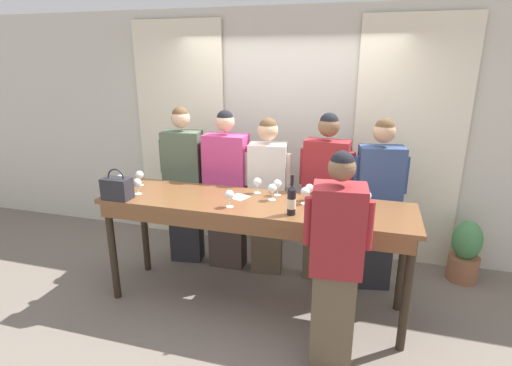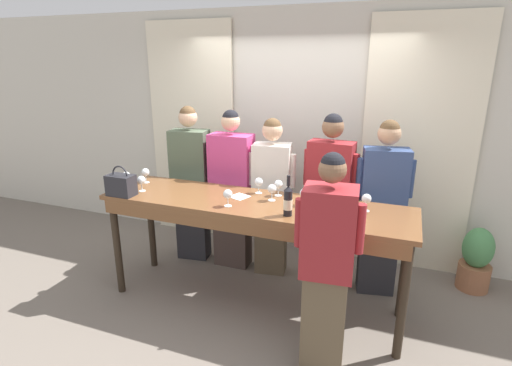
% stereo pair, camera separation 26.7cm
% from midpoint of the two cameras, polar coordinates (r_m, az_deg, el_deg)
% --- Properties ---
extents(ground_plane, '(18.00, 18.00, 0.00)m').
position_cam_midpoint_polar(ground_plane, '(4.01, 1.61, -16.73)').
color(ground_plane, '#70665B').
extents(wall_back, '(12.00, 0.06, 2.80)m').
position_cam_midpoint_polar(wall_back, '(4.72, 7.30, 6.87)').
color(wall_back, beige).
rests_on(wall_back, ground_plane).
extents(curtain_panel_left, '(1.14, 0.03, 2.69)m').
position_cam_midpoint_polar(curtain_panel_left, '(5.14, -7.64, 7.09)').
color(curtain_panel_left, '#EFE5C6').
rests_on(curtain_panel_left, ground_plane).
extents(curtain_panel_right, '(1.14, 0.03, 2.69)m').
position_cam_midpoint_polar(curtain_panel_right, '(4.55, 23.69, 4.42)').
color(curtain_panel_right, '#EFE5C6').
rests_on(curtain_panel_right, ground_plane).
extents(tasting_bar, '(2.79, 0.71, 1.04)m').
position_cam_midpoint_polar(tasting_bar, '(3.55, 1.58, -4.63)').
color(tasting_bar, brown).
rests_on(tasting_bar, ground_plane).
extents(wine_bottle, '(0.07, 0.07, 0.34)m').
position_cam_midpoint_polar(wine_bottle, '(3.21, 6.98, -2.59)').
color(wine_bottle, black).
rests_on(wine_bottle, tasting_bar).
extents(handbag, '(0.25, 0.15, 0.28)m').
position_cam_midpoint_polar(handbag, '(3.83, -16.86, -0.26)').
color(handbag, '#232328').
rests_on(handbag, tasting_bar).
extents(wine_glass_front_left, '(0.08, 0.08, 0.15)m').
position_cam_midpoint_polar(wine_glass_front_left, '(3.44, 17.67, -2.23)').
color(wine_glass_front_left, white).
rests_on(wine_glass_front_left, tasting_bar).
extents(wine_glass_front_mid, '(0.08, 0.08, 0.15)m').
position_cam_midpoint_polar(wine_glass_front_mid, '(3.89, -14.20, 0.33)').
color(wine_glass_front_mid, white).
rests_on(wine_glass_front_mid, tasting_bar).
extents(wine_glass_front_right, '(0.08, 0.08, 0.15)m').
position_cam_midpoint_polar(wine_glass_front_right, '(4.15, -13.76, 1.43)').
color(wine_glass_front_right, white).
rests_on(wine_glass_front_right, tasting_bar).
extents(wine_glass_center_left, '(0.08, 0.08, 0.15)m').
position_cam_midpoint_polar(wine_glass_center_left, '(3.39, -1.80, -1.70)').
color(wine_glass_center_left, white).
rests_on(wine_glass_center_left, tasting_bar).
extents(wine_glass_center_mid, '(0.08, 0.08, 0.15)m').
position_cam_midpoint_polar(wine_glass_center_mid, '(3.59, 13.18, -1.05)').
color(wine_glass_center_mid, white).
rests_on(wine_glass_center_mid, tasting_bar).
extents(wine_glass_center_right, '(0.08, 0.08, 0.15)m').
position_cam_midpoint_polar(wine_glass_center_right, '(3.46, 9.13, -1.51)').
color(wine_glass_center_right, white).
rests_on(wine_glass_center_right, tasting_bar).
extents(wine_glass_back_left, '(0.08, 0.08, 0.15)m').
position_cam_midpoint_polar(wine_glass_back_left, '(3.72, 2.44, 0.04)').
color(wine_glass_back_left, white).
rests_on(wine_glass_back_left, tasting_bar).
extents(wine_glass_back_mid, '(0.08, 0.08, 0.15)m').
position_cam_midpoint_polar(wine_glass_back_mid, '(3.43, 14.82, -2.07)').
color(wine_glass_back_mid, white).
rests_on(wine_glass_back_mid, tasting_bar).
extents(wine_glass_back_right, '(0.08, 0.08, 0.15)m').
position_cam_midpoint_polar(wine_glass_back_right, '(3.66, 5.30, -0.28)').
color(wine_glass_back_right, white).
rests_on(wine_glass_back_right, tasting_bar).
extents(wine_glass_near_host, '(0.08, 0.08, 0.15)m').
position_cam_midpoint_polar(wine_glass_near_host, '(4.08, -16.28, 0.93)').
color(wine_glass_near_host, white).
rests_on(wine_glass_near_host, tasting_bar).
extents(wine_glass_by_bottle, '(0.08, 0.08, 0.15)m').
position_cam_midpoint_polar(wine_glass_by_bottle, '(3.55, 9.80, -1.05)').
color(wine_glass_by_bottle, white).
rests_on(wine_glass_by_bottle, tasting_bar).
extents(wine_glass_by_handbag, '(0.08, 0.08, 0.15)m').
position_cam_midpoint_polar(wine_glass_by_handbag, '(3.54, 4.46, -0.93)').
color(wine_glass_by_handbag, white).
rests_on(wine_glass_by_handbag, tasting_bar).
extents(napkin, '(0.20, 0.20, 0.00)m').
position_cam_midpoint_polar(napkin, '(3.65, -0.28, -1.98)').
color(napkin, white).
rests_on(napkin, tasting_bar).
extents(guest_olive_jacket, '(0.53, 0.30, 1.77)m').
position_cam_midpoint_polar(guest_olive_jacket, '(4.52, -7.58, -0.07)').
color(guest_olive_jacket, '#28282D').
rests_on(guest_olive_jacket, ground_plane).
extents(guest_pink_top, '(0.56, 0.26, 1.75)m').
position_cam_midpoint_polar(guest_pink_top, '(4.32, -1.70, -1.06)').
color(guest_pink_top, '#473833').
rests_on(guest_pink_top, ground_plane).
extents(guest_cream_sweater, '(0.50, 0.30, 1.69)m').
position_cam_midpoint_polar(guest_cream_sweater, '(4.19, 4.07, -1.93)').
color(guest_cream_sweater, brown).
rests_on(guest_cream_sweater, ground_plane).
extents(guest_striped_shirt, '(0.55, 0.26, 1.76)m').
position_cam_midpoint_polar(guest_striped_shirt, '(4.05, 12.23, -2.34)').
color(guest_striped_shirt, brown).
rests_on(guest_striped_shirt, ground_plane).
extents(guest_navy_coat, '(0.53, 0.31, 1.73)m').
position_cam_midpoint_polar(guest_navy_coat, '(4.03, 19.37, -3.42)').
color(guest_navy_coat, '#28282D').
rests_on(guest_navy_coat, ground_plane).
extents(host_pouring, '(0.48, 0.31, 1.68)m').
position_cam_midpoint_polar(host_pouring, '(2.92, 12.72, -11.74)').
color(host_pouring, brown).
rests_on(host_pouring, ground_plane).
extents(potted_plant, '(0.31, 0.31, 0.66)m').
position_cam_midpoint_polar(potted_plant, '(4.69, 30.41, -9.48)').
color(potted_plant, '#935B3D').
rests_on(potted_plant, ground_plane).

